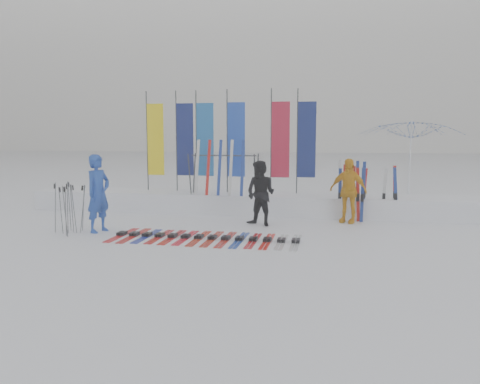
% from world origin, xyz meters
% --- Properties ---
extents(ground, '(120.00, 120.00, 0.00)m').
position_xyz_m(ground, '(0.00, 0.00, 0.00)').
color(ground, white).
rests_on(ground, ground).
extents(snow_bank, '(14.00, 1.60, 0.60)m').
position_xyz_m(snow_bank, '(0.00, 4.60, 0.30)').
color(snow_bank, white).
rests_on(snow_bank, ground).
extents(person_blue, '(0.65, 0.80, 1.92)m').
position_xyz_m(person_blue, '(-3.23, 0.96, 0.96)').
color(person_blue, '#1C42A9').
rests_on(person_blue, ground).
extents(person_black, '(1.03, 0.94, 1.72)m').
position_xyz_m(person_black, '(0.57, 2.55, 0.86)').
color(person_black, black).
rests_on(person_black, ground).
extents(person_yellow, '(1.12, 0.77, 1.77)m').
position_xyz_m(person_yellow, '(2.84, 3.45, 0.88)').
color(person_yellow, '#EBA30F').
rests_on(person_yellow, ground).
extents(tent_canopy, '(3.76, 3.81, 2.98)m').
position_xyz_m(tent_canopy, '(4.86, 6.32, 1.49)').
color(tent_canopy, white).
rests_on(tent_canopy, ground).
extents(ski_row, '(4.32, 1.69, 0.07)m').
position_xyz_m(ski_row, '(-0.43, 0.68, 0.03)').
color(ski_row, red).
rests_on(ski_row, ground).
extents(pole_cluster, '(0.76, 0.79, 1.25)m').
position_xyz_m(pole_cluster, '(-3.85, 0.67, 0.60)').
color(pole_cluster, '#595B60').
rests_on(pole_cluster, ground).
extents(feather_flags, '(5.46, 0.19, 3.20)m').
position_xyz_m(feather_flags, '(-0.90, 4.85, 2.24)').
color(feather_flags, '#383A3F').
rests_on(feather_flags, ground).
extents(ski_rack, '(2.04, 0.80, 1.23)m').
position_xyz_m(ski_rack, '(-0.82, 4.20, 1.38)').
color(ski_rack, '#383A3F').
rests_on(ski_rack, ground).
extents(upright_skis, '(1.63, 1.13, 1.69)m').
position_xyz_m(upright_skis, '(3.22, 4.20, 0.77)').
color(upright_skis, red).
rests_on(upright_skis, ground).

